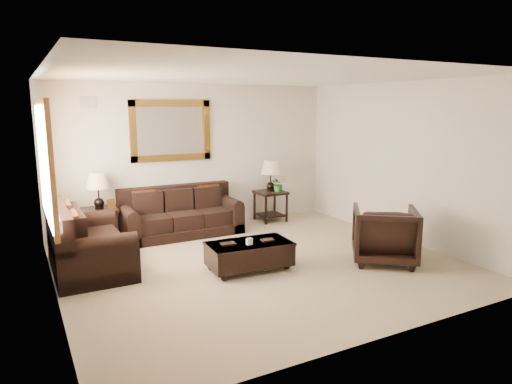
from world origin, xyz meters
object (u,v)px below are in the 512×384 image
sofa (180,217)px  end_table_right (271,182)px  loveseat (85,247)px  end_table_left (99,198)px  armchair (385,232)px  coffee_table (249,253)px

sofa → end_table_right: bearing=2.9°
loveseat → end_table_left: 1.40m
sofa → armchair: 3.60m
end_table_left → coffee_table: (1.63, -2.32, -0.54)m
armchair → end_table_right: bearing=-47.9°
end_table_right → loveseat: bearing=-161.3°
sofa → end_table_left: 1.46m
sofa → coffee_table: 2.23m
loveseat → coffee_table: loveseat is taller
armchair → coffee_table: bearing=18.7°
sofa → end_table_right: size_ratio=1.71×
coffee_table → sofa: bearing=100.5°
sofa → coffee_table: (0.26, -2.22, -0.06)m
sofa → coffee_table: size_ratio=1.73×
loveseat → end_table_right: bearing=-71.3°
sofa → loveseat: bearing=-147.0°
loveseat → coffee_table: (2.05, -1.05, -0.10)m
armchair → sofa: bearing=-15.4°
sofa → end_table_left: bearing=175.8°
loveseat → coffee_table: bearing=-117.3°
end_table_right → armchair: end_table_right is taller
sofa → loveseat: size_ratio=1.24×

